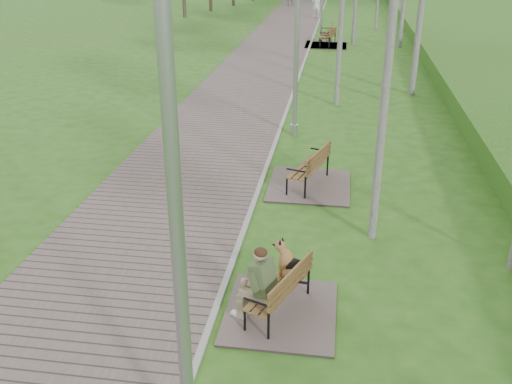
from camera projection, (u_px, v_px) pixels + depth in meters
The scene contains 9 objects.
walkway at pixel (262, 65), 24.13m from camera, with size 3.50×67.00×0.04m, color #655552.
kerb at pixel (303, 66), 23.89m from camera, with size 0.10×67.00×0.05m, color #999993.
bench_main at pixel (275, 292), 8.20m from camera, with size 1.61×1.79×1.40m.
bench_second at pixel (308, 178), 12.51m from camera, with size 1.77×1.97×1.09m.
bench_third at pixel (328, 42), 28.18m from camera, with size 1.77×1.97×1.09m.
bench_far at pixel (326, 41), 28.32m from camera, with size 2.04×2.27×1.25m.
lamp_post_near at pixel (177, 231), 4.99m from camera, with size 0.22×0.22×5.81m.
lamp_post_second at pixel (297, 43), 14.75m from camera, with size 0.21×0.21×5.35m.
pedestrian_near at pixel (316, 5), 37.54m from camera, with size 0.58×0.38×1.58m, color white.
Camera 1 is at (1.63, -2.46, 5.09)m, focal length 40.00 mm.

